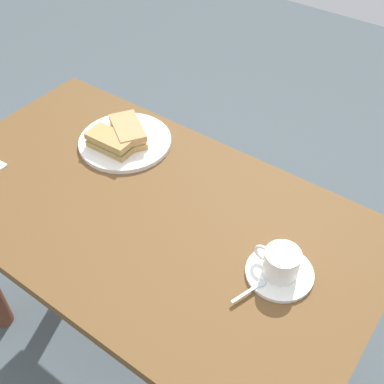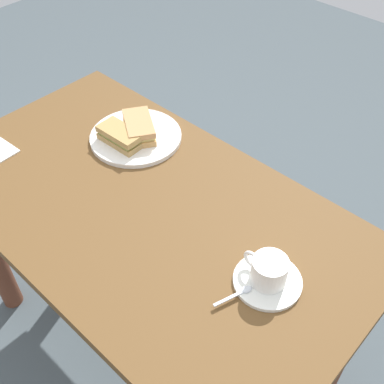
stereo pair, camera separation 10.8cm
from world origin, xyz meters
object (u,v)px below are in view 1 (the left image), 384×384
(coffee_cup, at_px, (281,262))
(spoon, at_px, (255,287))
(coffee_saucer, at_px, (279,273))
(sandwich_back, at_px, (111,142))
(sandwich_front, at_px, (128,132))
(dining_table, at_px, (148,243))
(sandwich_plate, at_px, (125,141))

(coffee_cup, xyz_separation_m, spoon, (0.02, 0.07, -0.03))
(coffee_saucer, bearing_deg, spoon, 71.63)
(sandwich_back, bearing_deg, sandwich_front, -98.97)
(sandwich_back, xyz_separation_m, coffee_cup, (-0.61, 0.10, 0.01))
(dining_table, height_order, spoon, spoon)
(sandwich_back, height_order, spoon, sandwich_back)
(sandwich_plate, height_order, coffee_cup, coffee_cup)
(sandwich_plate, height_order, sandwich_front, sandwich_front)
(sandwich_plate, bearing_deg, spoon, 159.05)
(coffee_cup, height_order, spoon, coffee_cup)
(dining_table, height_order, sandwich_back, sandwich_back)
(coffee_cup, relative_size, spoon, 1.16)
(sandwich_plate, height_order, sandwich_back, sandwich_back)
(sandwich_back, bearing_deg, sandwich_plate, -95.46)
(sandwich_plate, relative_size, spoon, 2.87)
(coffee_cup, bearing_deg, sandwich_back, -9.19)
(sandwich_plate, bearing_deg, sandwich_back, 84.54)
(sandwich_front, xyz_separation_m, sandwich_back, (0.01, 0.06, -0.00))
(spoon, bearing_deg, dining_table, -7.94)
(coffee_cup, bearing_deg, coffee_saucer, -179.68)
(coffee_cup, bearing_deg, dining_table, 3.14)
(coffee_saucer, bearing_deg, dining_table, 3.13)
(coffee_saucer, relative_size, spoon, 1.62)
(dining_table, xyz_separation_m, sandwich_plate, (0.22, -0.17, 0.15))
(dining_table, distance_m, coffee_cup, 0.43)
(sandwich_front, relative_size, coffee_cup, 1.46)
(dining_table, relative_size, sandwich_plate, 4.45)
(coffee_saucer, bearing_deg, sandwich_front, -15.15)
(sandwich_back, relative_size, coffee_cup, 1.26)
(sandwich_plate, height_order, spoon, spoon)
(coffee_saucer, height_order, coffee_cup, coffee_cup)
(sandwich_front, height_order, coffee_cup, coffee_cup)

